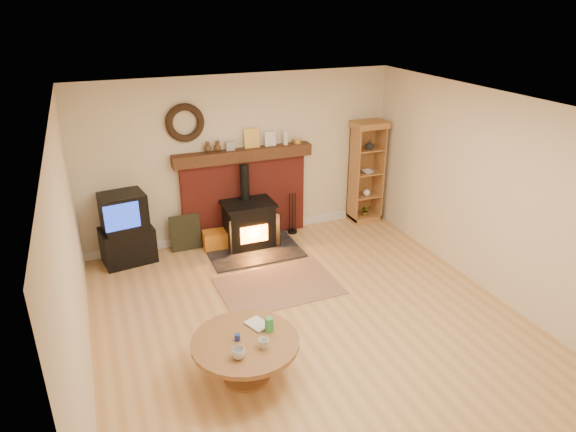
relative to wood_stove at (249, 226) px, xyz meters
name	(u,v)px	position (x,y,z in m)	size (l,w,h in m)	color
ground	(312,324)	(0.05, -2.27, -0.36)	(5.50, 5.50, 0.00)	tan
room_shell	(310,188)	(0.04, -2.18, 1.36)	(5.02, 5.52, 2.61)	beige
chimney_breast	(244,190)	(0.05, 0.39, 0.45)	(2.20, 0.22, 1.78)	maroon
wood_stove	(249,226)	(0.00, 0.00, 0.00)	(1.40, 1.00, 1.29)	black
area_rug	(278,286)	(-0.01, -1.30, -0.35)	(1.59, 1.09, 0.01)	brown
tv_unit	(126,230)	(-1.82, 0.19, 0.16)	(0.80, 0.61, 1.07)	black
curio_cabinet	(366,172)	(2.18, 0.28, 0.53)	(0.56, 0.41, 1.76)	olive
firelog_box	(218,240)	(-0.48, 0.13, -0.21)	(0.46, 0.29, 0.29)	#EDB010
leaning_painting	(186,233)	(-0.95, 0.28, -0.07)	(0.47, 0.03, 0.56)	black
fire_tools	(292,225)	(0.81, 0.23, -0.22)	(0.16, 0.16, 0.70)	black
coffee_table	(246,348)	(-0.96, -2.89, 0.02)	(1.10, 1.10, 0.62)	brown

